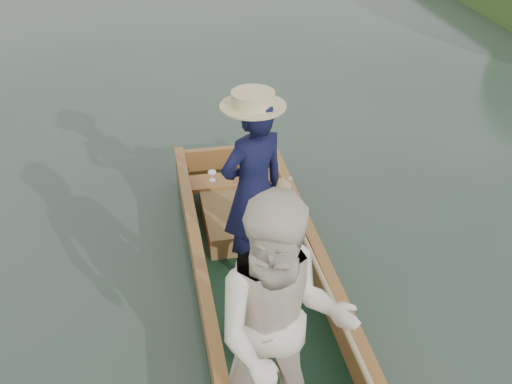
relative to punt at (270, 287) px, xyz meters
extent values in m
plane|color=#283D30|center=(0.07, 0.29, -0.69)|extent=(120.00, 120.00, 0.00)
cube|color=black|center=(0.07, 0.29, -0.65)|extent=(1.10, 5.00, 0.08)
cube|color=#A16432|center=(-0.44, 0.29, -0.45)|extent=(0.08, 5.00, 0.32)
cube|color=#A16432|center=(0.58, 0.29, -0.45)|extent=(0.08, 5.00, 0.32)
cube|color=#A16432|center=(0.07, 2.75, -0.45)|extent=(1.10, 0.08, 0.32)
cube|color=#A16432|center=(-0.44, 0.29, -0.27)|extent=(0.10, 5.00, 0.04)
cube|color=#A16432|center=(0.58, 0.29, -0.27)|extent=(0.10, 5.00, 0.04)
cube|color=#A16432|center=(0.07, 2.19, -0.39)|extent=(0.94, 0.30, 0.05)
imported|color=black|center=(0.06, 0.95, 0.24)|extent=(0.73, 0.62, 1.69)
cylinder|color=beige|center=(0.06, 0.95, 1.04)|extent=(0.52, 0.52, 0.12)
imported|color=white|center=(-0.09, -0.80, 0.33)|extent=(0.98, 0.79, 1.88)
cube|color=brown|center=(0.12, 1.62, -0.50)|extent=(0.85, 0.90, 0.22)
sphere|color=tan|center=(0.44, 1.52, -0.26)|extent=(0.23, 0.23, 0.23)
sphere|color=tan|center=(0.44, 1.50, -0.09)|extent=(0.17, 0.17, 0.17)
sphere|color=tan|center=(0.38, 1.50, -0.02)|extent=(0.06, 0.06, 0.06)
sphere|color=tan|center=(0.50, 1.50, -0.02)|extent=(0.06, 0.06, 0.06)
sphere|color=tan|center=(0.44, 1.44, -0.11)|extent=(0.07, 0.07, 0.07)
sphere|color=tan|center=(0.34, 1.49, -0.23)|extent=(0.08, 0.08, 0.08)
sphere|color=tan|center=(0.54, 1.49, -0.23)|extent=(0.08, 0.08, 0.08)
sphere|color=tan|center=(0.38, 1.48, -0.36)|extent=(0.09, 0.09, 0.09)
sphere|color=tan|center=(0.50, 1.48, -0.36)|extent=(0.09, 0.09, 0.09)
cylinder|color=silver|center=(-0.15, 2.19, -0.36)|extent=(0.07, 0.07, 0.01)
cylinder|color=silver|center=(-0.15, 2.19, -0.32)|extent=(0.01, 0.01, 0.08)
ellipsoid|color=silver|center=(-0.15, 2.19, -0.26)|extent=(0.09, 0.09, 0.05)
cylinder|color=tan|center=(0.50, -0.13, -0.23)|extent=(0.04, 3.89, 0.18)
camera|label=1|loc=(-0.77, -3.52, 3.04)|focal=45.00mm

